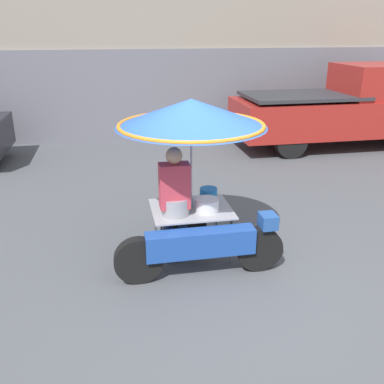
% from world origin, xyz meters
% --- Properties ---
extents(ground_plane, '(36.00, 36.00, 0.00)m').
position_xyz_m(ground_plane, '(0.00, 0.00, 0.00)').
color(ground_plane, '#4C4F54').
extents(shopfront_building, '(28.00, 2.06, 3.89)m').
position_xyz_m(shopfront_building, '(0.00, 8.57, 1.94)').
color(shopfront_building, gray).
rests_on(shopfront_building, ground).
extents(vendor_motorcycle_cart, '(2.12, 1.88, 2.11)m').
position_xyz_m(vendor_motorcycle_cart, '(-0.33, 0.88, 1.64)').
color(vendor_motorcycle_cart, black).
rests_on(vendor_motorcycle_cart, ground).
extents(vendor_person, '(0.38, 0.22, 1.56)m').
position_xyz_m(vendor_person, '(-0.58, 0.78, 0.87)').
color(vendor_person, navy).
rests_on(vendor_person, ground).
extents(pickup_truck, '(5.50, 1.83, 2.07)m').
position_xyz_m(pickup_truck, '(4.67, 5.82, 0.99)').
color(pickup_truck, black).
rests_on(pickup_truck, ground).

